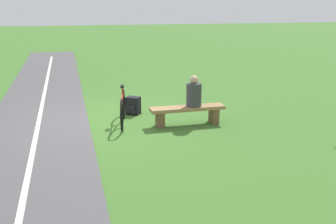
% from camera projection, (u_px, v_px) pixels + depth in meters
% --- Properties ---
extents(ground_plane, '(80.00, 80.00, 0.00)m').
position_uv_depth(ground_plane, '(101.00, 121.00, 9.56)').
color(ground_plane, '#3D6B28').
extents(paved_path, '(3.68, 36.06, 0.02)m').
position_uv_depth(paved_path, '(22.00, 207.00, 5.53)').
color(paved_path, '#4C494C').
rests_on(paved_path, ground_plane).
extents(path_centre_line, '(1.29, 31.98, 0.00)m').
position_uv_depth(path_centre_line, '(22.00, 206.00, 5.53)').
color(path_centre_line, silver).
rests_on(path_centre_line, paved_path).
extents(bench, '(1.78, 0.43, 0.44)m').
position_uv_depth(bench, '(187.00, 112.00, 9.15)').
color(bench, '#937047').
rests_on(bench, ground_plane).
extents(person_seated, '(0.37, 0.37, 0.73)m').
position_uv_depth(person_seated, '(194.00, 93.00, 9.07)').
color(person_seated, '#38383D').
rests_on(person_seated, bench).
extents(bicycle, '(0.29, 1.72, 0.91)m').
position_uv_depth(bicycle, '(123.00, 109.00, 9.17)').
color(bicycle, black).
rests_on(bicycle, ground_plane).
extents(backpack, '(0.42, 0.40, 0.46)m').
position_uv_depth(backpack, '(133.00, 106.00, 10.04)').
color(backpack, black).
rests_on(backpack, ground_plane).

